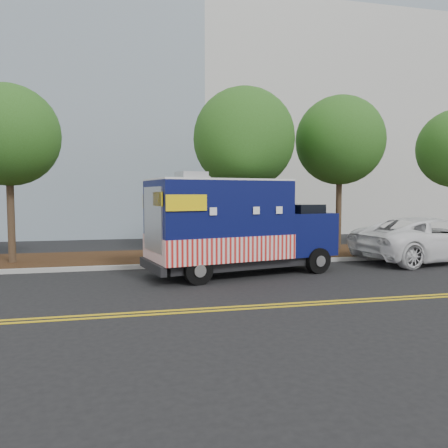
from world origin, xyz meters
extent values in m
plane|color=black|center=(0.00, 0.00, 0.00)|extent=(120.00, 120.00, 0.00)
cube|color=#9E9E99|center=(0.00, 1.40, 0.07)|extent=(120.00, 0.18, 0.15)
cube|color=black|center=(0.00, 3.50, 0.07)|extent=(120.00, 4.00, 0.15)
cube|color=gold|center=(0.00, -4.45, 0.01)|extent=(120.00, 0.10, 0.01)
cube|color=gold|center=(0.00, -4.70, 0.01)|extent=(120.00, 0.10, 0.01)
cube|color=silver|center=(2.00, 22.00, 15.00)|extent=(46.00, 20.00, 30.00)
cylinder|color=#38281C|center=(-6.89, 2.99, 1.94)|extent=(0.26, 0.26, 3.88)
sphere|color=#295317|center=(-6.89, 2.99, 4.80)|extent=(3.68, 3.68, 3.68)
cylinder|color=#38281C|center=(2.01, 3.16, 1.95)|extent=(0.26, 0.26, 3.89)
sphere|color=#295317|center=(2.01, 3.16, 4.94)|extent=(4.19, 4.19, 4.19)
cylinder|color=#38281C|center=(6.67, 3.85, 2.04)|extent=(0.26, 0.26, 4.08)
sphere|color=#295317|center=(6.67, 3.85, 5.07)|extent=(3.98, 3.98, 3.98)
cube|color=#473828|center=(-1.93, 1.93, 1.20)|extent=(0.06, 0.06, 2.40)
cube|color=black|center=(1.06, -0.28, 0.43)|extent=(6.06, 3.16, 0.29)
cube|color=#0A0F46|center=(0.15, -0.49, 1.86)|extent=(4.74, 3.25, 2.47)
cube|color=red|center=(0.15, -0.49, 0.98)|extent=(4.79, 3.32, 0.77)
cube|color=white|center=(0.15, -0.49, 3.11)|extent=(4.74, 3.25, 0.06)
cube|color=#B7B7BA|center=(-0.76, -0.69, 3.25)|extent=(0.98, 0.98, 0.23)
cube|color=#0A0F46|center=(3.17, 0.18, 1.29)|extent=(2.29, 2.57, 1.44)
cube|color=black|center=(3.12, 0.17, 1.98)|extent=(1.44, 2.19, 0.67)
cube|color=black|center=(4.10, 0.39, 0.80)|extent=(0.53, 2.03, 0.31)
cube|color=black|center=(-2.02, -0.96, 0.46)|extent=(0.68, 2.31, 0.29)
cube|color=#B7B7BA|center=(-1.99, -0.96, 1.91)|extent=(0.44, 1.82, 1.96)
cube|color=#B7B7BA|center=(0.19, 0.78, 1.91)|extent=(1.82, 0.44, 1.13)
cube|color=yellow|center=(-1.10, -2.02, 2.42)|extent=(1.21, 0.29, 0.46)
cube|color=yellow|center=(-1.63, 0.38, 2.42)|extent=(1.21, 0.29, 0.46)
cylinder|color=black|center=(3.50, -0.82, 0.43)|extent=(0.91, 0.47, 0.87)
cylinder|color=black|center=(3.04, 1.23, 0.43)|extent=(0.91, 0.47, 0.87)
cylinder|color=black|center=(-0.73, -1.76, 0.43)|extent=(0.91, 0.47, 0.87)
cylinder|color=black|center=(-1.19, 0.30, 0.43)|extent=(0.91, 0.47, 0.87)
imported|color=white|center=(8.99, 0.66, 0.87)|extent=(6.64, 3.78, 1.75)
camera|label=1|loc=(-2.81, -14.32, 2.68)|focal=35.00mm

